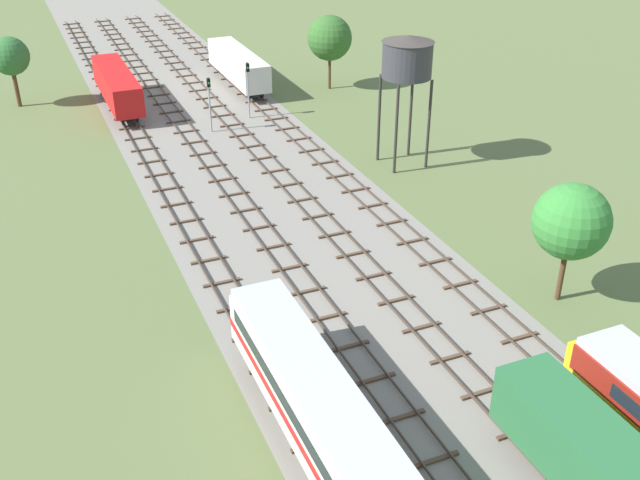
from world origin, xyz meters
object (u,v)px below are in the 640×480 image
Objects in this scene: passenger_coach_far_left_mid at (344,447)px; signal_post_nearest at (248,83)px; signal_post_near at (209,97)px; water_tower at (407,58)px; freight_boxcar_far_left_midfar at (117,85)px; freight_boxcar_centre_far at (238,64)px.

signal_post_nearest is (11.25, 46.47, 0.91)m from passenger_coach_far_left_mid.
passenger_coach_far_left_mid is 3.95× the size of signal_post_nearest.
water_tower is at bearing -47.03° from signal_post_near.
water_tower reaches higher than passenger_coach_far_left_mid.
freight_boxcar_far_left_midfar is at bearing 144.45° from signal_post_nearest.
passenger_coach_far_left_mid is at bearing -103.35° from freight_boxcar_centre_far.
freight_boxcar_far_left_midfar is (0.01, 54.50, -0.16)m from passenger_coach_far_left_mid.
freight_boxcar_centre_far is 1.30× the size of water_tower.
signal_post_near is (-6.76, -12.76, 0.90)m from freight_boxcar_centre_far.
freight_boxcar_far_left_midfar is 1.00× the size of freight_boxcar_centre_far.
water_tower reaches higher than signal_post_nearest.
freight_boxcar_far_left_midfar and freight_boxcar_centre_far have the same top height.
signal_post_nearest is (-8.23, 15.98, -5.45)m from water_tower.
water_tower reaches higher than freight_boxcar_far_left_midfar.
signal_post_nearest reaches higher than freight_boxcar_far_left_midfar.
water_tower is 18.79m from signal_post_nearest.
freight_boxcar_far_left_midfar is at bearing 123.10° from signal_post_near.
signal_post_near is at bearing -152.81° from signal_post_nearest.
passenger_coach_far_left_mid is 2.04× the size of water_tower.
freight_boxcar_far_left_midfar is at bearing 129.05° from water_tower.
passenger_coach_far_left_mid is at bearing -122.58° from water_tower.
signal_post_near reaches higher than freight_boxcar_far_left_midfar.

